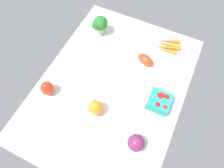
% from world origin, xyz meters
% --- Properties ---
extents(tablecloth, '(1.04, 0.76, 0.02)m').
position_xyz_m(tablecloth, '(0.00, 0.00, 0.01)').
color(tablecloth, white).
rests_on(tablecloth, ground).
extents(berry_basket, '(0.11, 0.11, 0.07)m').
position_xyz_m(berry_basket, '(0.01, -0.27, 0.05)').
color(berry_basket, teal).
rests_on(berry_basket, tablecloth).
extents(roma_tomato, '(0.09, 0.11, 0.06)m').
position_xyz_m(roma_tomato, '(0.22, -0.11, 0.05)').
color(roma_tomato, red).
rests_on(roma_tomato, tablecloth).
extents(bell_pepper_red, '(0.10, 0.10, 0.09)m').
position_xyz_m(bell_pepper_red, '(-0.18, 0.29, 0.06)').
color(bell_pepper_red, red).
rests_on(bell_pepper_red, tablecloth).
extents(red_onion_center, '(0.08, 0.08, 0.08)m').
position_xyz_m(red_onion_center, '(-0.24, -0.24, 0.06)').
color(red_onion_center, '#782657').
rests_on(red_onion_center, tablecloth).
extents(broccoli_head, '(0.11, 0.09, 0.13)m').
position_xyz_m(broccoli_head, '(0.31, 0.23, 0.10)').
color(broccoli_head, '#A6CA74').
rests_on(broccoli_head, tablecloth).
extents(bell_pepper_orange, '(0.10, 0.10, 0.10)m').
position_xyz_m(bell_pepper_orange, '(-0.17, 0.01, 0.07)').
color(bell_pepper_orange, orange).
rests_on(bell_pepper_orange, tablecloth).
extents(carrot_bunch, '(0.13, 0.16, 0.03)m').
position_xyz_m(carrot_bunch, '(0.39, -0.19, 0.03)').
color(carrot_bunch, orange).
rests_on(carrot_bunch, tablecloth).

